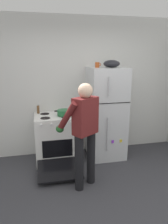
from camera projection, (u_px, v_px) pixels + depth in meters
ground at (105, 212)px, 2.69m from camera, size 8.00×8.00×0.00m
kitchen_wall_back at (77, 87)px, 4.18m from camera, size 6.00×0.10×2.70m
refrigerator at (106, 113)px, 4.05m from camera, size 0.68×0.72×1.75m
stove_range at (56, 139)px, 3.94m from camera, size 0.76×1.21×0.90m
person_cook at (84, 127)px, 3.03m from camera, size 0.64×0.66×1.60m
red_pot at (64, 113)px, 3.81m from camera, size 0.35×0.25×0.10m
coffee_mug at (97, 65)px, 3.82m from camera, size 0.11×0.08×0.10m
pepper_mill at (38, 110)px, 3.95m from camera, size 0.05×0.05×0.15m
mixing_bowl at (112, 64)px, 3.82m from camera, size 0.30×0.30×0.14m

